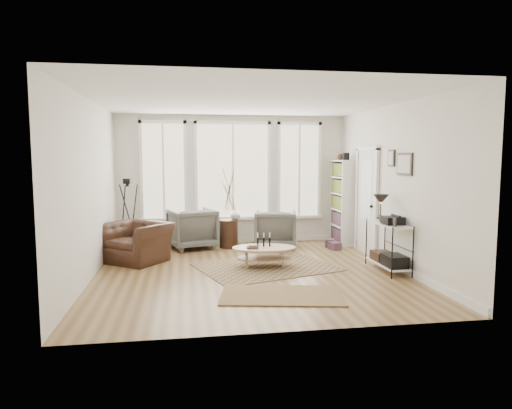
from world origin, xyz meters
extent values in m
plane|color=olive|center=(0.00, 0.00, 0.00)|extent=(5.50, 5.50, 0.00)
plane|color=white|center=(0.00, 0.00, 2.90)|extent=(5.50, 5.50, 0.00)
cube|color=silver|center=(0.00, 2.75, 1.45)|extent=(5.20, 0.04, 2.90)
cube|color=silver|center=(0.00, -2.75, 1.45)|extent=(5.20, 0.04, 2.90)
cube|color=silver|center=(-2.60, 0.00, 1.45)|extent=(0.04, 5.50, 2.90)
cube|color=silver|center=(2.60, 0.00, 1.45)|extent=(0.04, 5.50, 2.90)
cube|color=white|center=(0.00, 2.74, 0.06)|extent=(5.10, 0.04, 0.12)
cube|color=white|center=(2.58, 0.00, 0.06)|extent=(0.03, 5.40, 0.12)
cube|color=beige|center=(0.00, 2.73, 1.65)|extent=(1.60, 0.03, 2.10)
cube|color=beige|center=(-1.55, 2.73, 1.65)|extent=(0.90, 0.03, 2.10)
cube|color=beige|center=(1.55, 2.73, 1.65)|extent=(0.90, 0.03, 2.10)
cube|color=white|center=(0.00, 2.71, 1.65)|extent=(1.74, 0.06, 2.24)
cube|color=white|center=(-1.55, 2.71, 1.65)|extent=(1.04, 0.06, 2.24)
cube|color=white|center=(1.55, 2.71, 1.65)|extent=(1.04, 0.06, 2.24)
cube|color=white|center=(0.00, 2.69, 0.57)|extent=(4.10, 0.12, 0.06)
cube|color=silver|center=(2.58, 1.15, 1.05)|extent=(0.04, 0.88, 2.10)
cube|color=white|center=(2.56, 1.15, 1.30)|extent=(0.01, 0.55, 1.20)
cube|color=white|center=(2.56, 0.66, 1.05)|extent=(0.06, 0.08, 2.18)
cube|color=white|center=(2.56, 1.64, 1.05)|extent=(0.06, 0.08, 2.18)
cube|color=white|center=(2.56, 1.15, 2.14)|extent=(0.06, 1.06, 0.08)
sphere|color=black|center=(2.53, 0.82, 1.00)|extent=(0.06, 0.06, 0.06)
cube|color=white|center=(2.43, 1.81, 0.95)|extent=(0.30, 0.03, 1.90)
cube|color=white|center=(2.43, 2.63, 0.95)|extent=(0.30, 0.03, 1.90)
cube|color=white|center=(2.58, 2.23, 0.95)|extent=(0.02, 0.85, 1.90)
cube|color=white|center=(2.43, 2.23, 0.95)|extent=(0.30, 0.81, 1.90)
cube|color=maroon|center=(2.43, 2.23, 0.95)|extent=(0.24, 0.75, 1.76)
cube|color=black|center=(2.43, 2.02, 1.98)|extent=(0.12, 0.10, 0.16)
sphere|color=#351F15|center=(2.43, 2.38, 1.97)|extent=(0.14, 0.14, 0.14)
cube|color=white|center=(2.38, -0.30, 0.12)|extent=(0.37, 1.07, 0.03)
cube|color=white|center=(2.38, -0.30, 0.82)|extent=(0.37, 1.07, 0.02)
cylinder|color=black|center=(2.20, -0.83, 0.42)|extent=(0.02, 0.02, 0.85)
cylinder|color=black|center=(2.56, -0.83, 0.42)|extent=(0.02, 0.02, 0.85)
cylinder|color=black|center=(2.20, 0.23, 0.42)|extent=(0.02, 0.02, 0.85)
cylinder|color=black|center=(2.56, 0.23, 0.42)|extent=(0.02, 0.02, 0.85)
cylinder|color=black|center=(2.38, 0.05, 0.88)|extent=(0.14, 0.14, 0.02)
cylinder|color=black|center=(2.38, 0.05, 1.01)|extent=(0.02, 0.02, 0.30)
cone|color=black|center=(2.38, 0.05, 1.21)|extent=(0.28, 0.28, 0.18)
cube|color=black|center=(2.38, -0.45, 0.91)|extent=(0.32, 0.30, 0.13)
cube|color=black|center=(2.38, -0.55, 0.23)|extent=(0.32, 0.45, 0.20)
cube|color=#351F15|center=(2.38, -0.08, 0.21)|extent=(0.32, 0.40, 0.16)
cube|color=black|center=(2.28, -0.72, 0.91)|extent=(0.02, 0.10, 0.14)
cube|color=black|center=(2.28, -0.18, 0.91)|extent=(0.02, 0.10, 0.12)
cube|color=black|center=(2.58, -0.40, 1.85)|extent=(0.03, 0.52, 0.38)
cube|color=silver|center=(2.56, -0.40, 1.85)|extent=(0.01, 0.44, 0.30)
cube|color=black|center=(2.58, 0.10, 1.95)|extent=(0.03, 0.24, 0.30)
cube|color=silver|center=(2.56, 0.10, 1.95)|extent=(0.01, 0.18, 0.24)
cube|color=brown|center=(0.33, 0.26, 0.01)|extent=(2.71, 2.34, 0.01)
cube|color=brown|center=(0.26, -1.43, 0.01)|extent=(1.89, 1.27, 0.01)
ellipsoid|color=tan|center=(0.30, 0.30, 0.16)|extent=(1.02, 0.68, 0.03)
ellipsoid|color=tan|center=(0.30, 0.30, 0.34)|extent=(1.19, 0.80, 0.04)
cylinder|color=tan|center=(-0.02, 0.12, 0.16)|extent=(0.03, 0.03, 0.33)
cylinder|color=tan|center=(0.62, 0.12, 0.16)|extent=(0.03, 0.03, 0.33)
cylinder|color=tan|center=(-0.02, 0.48, 0.16)|extent=(0.03, 0.03, 0.33)
cylinder|color=tan|center=(0.62, 0.48, 0.16)|extent=(0.03, 0.03, 0.33)
cylinder|color=black|center=(0.19, 0.35, 0.44)|extent=(0.03, 0.03, 0.16)
cylinder|color=black|center=(0.30, 0.35, 0.44)|extent=(0.03, 0.03, 0.16)
cylinder|color=black|center=(0.41, 0.35, 0.44)|extent=(0.03, 0.03, 0.16)
cube|color=#285027|center=(0.08, 0.22, 0.39)|extent=(0.20, 0.14, 0.05)
imported|color=#5F605C|center=(-0.95, 2.21, 0.43)|extent=(1.15, 1.17, 0.86)
imported|color=#5F605C|center=(0.85, 2.02, 0.41)|extent=(1.05, 1.07, 0.82)
cylinder|color=#351F15|center=(-0.16, 2.17, 0.30)|extent=(0.40, 0.40, 0.61)
imported|color=silver|center=(0.00, 2.27, 0.73)|extent=(0.28, 0.28, 0.25)
imported|color=#351F15|center=(-2.01, 1.12, 0.37)|extent=(1.49, 1.47, 0.73)
cylinder|color=black|center=(-2.25, 2.00, 1.40)|extent=(0.06, 0.06, 0.06)
cube|color=black|center=(-2.25, 2.00, 1.47)|extent=(0.17, 0.14, 0.11)
cylinder|color=black|center=(-2.25, 1.91, 1.47)|extent=(0.06, 0.09, 0.06)
cube|color=maroon|center=(2.05, 1.89, 0.08)|extent=(0.28, 0.31, 0.17)
cube|color=maroon|center=(2.05, 1.56, 0.08)|extent=(0.25, 0.29, 0.16)
camera|label=1|loc=(-1.09, -7.62, 1.98)|focal=32.00mm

